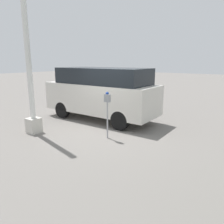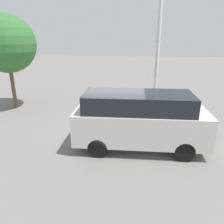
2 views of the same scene
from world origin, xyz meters
name	(u,v)px [view 1 (image 1 of 2)]	position (x,y,z in m)	size (l,w,h in m)	color
ground_plane	(103,130)	(0.00, 0.00, 0.00)	(80.00, 80.00, 0.00)	slate
parking_meter_near	(107,104)	(-0.65, 0.57, 1.16)	(0.20, 0.11, 1.58)	#9E9EA3
lamp_post	(29,70)	(1.85, 1.70, 2.25)	(0.44, 0.44, 6.17)	beige
parked_van	(101,92)	(1.06, -1.22, 1.23)	(5.10, 1.94, 2.27)	beige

